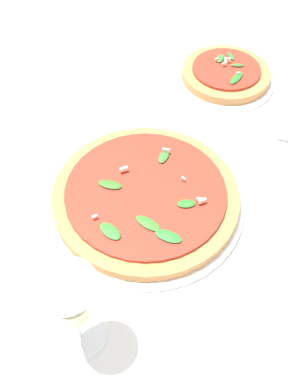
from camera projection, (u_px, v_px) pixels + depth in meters
ground_plane at (152, 191)px, 0.79m from camera, size 6.00×6.00×0.00m
pizza_arugula_main at (144, 197)px, 0.76m from camera, size 0.33×0.33×0.05m
pizza_personal_side at (225, 76)px, 0.96m from camera, size 0.21×0.21×0.05m
wine_glass at (71, 303)px, 0.54m from camera, size 0.08×0.08×0.15m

